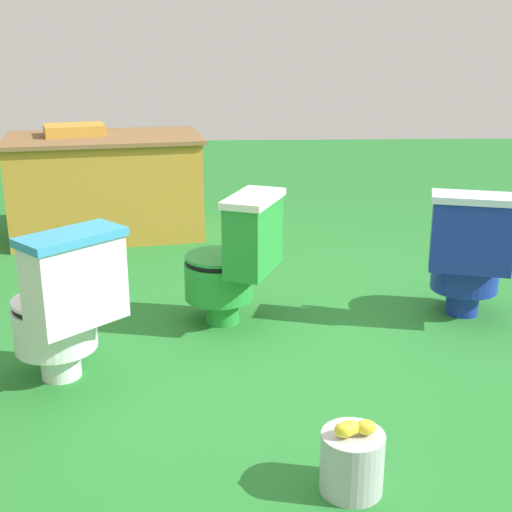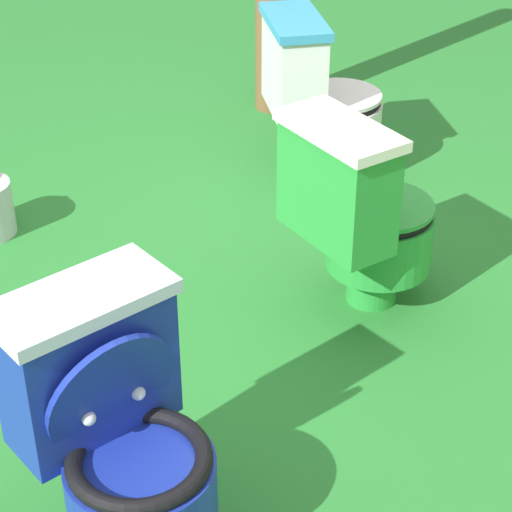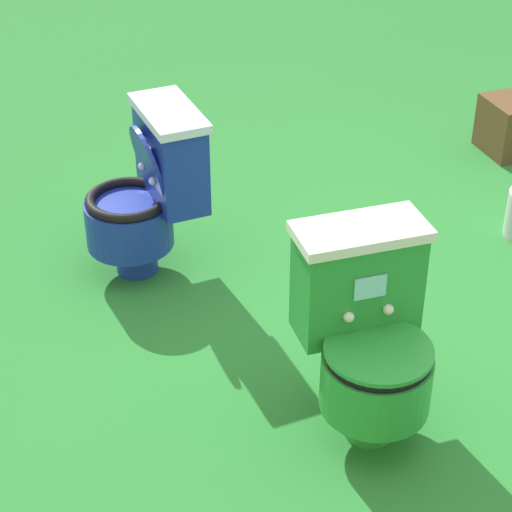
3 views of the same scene
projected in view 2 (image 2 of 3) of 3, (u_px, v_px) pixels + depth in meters
ground at (209, 328)px, 3.32m from camera, size 14.00×14.00×0.00m
toilet_green at (361, 214)px, 3.24m from camera, size 0.61×0.56×0.73m
toilet_white at (319, 98)px, 4.06m from camera, size 0.63×0.63×0.73m
toilet_blue at (117, 431)px, 2.34m from camera, size 0.52×0.58×0.73m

